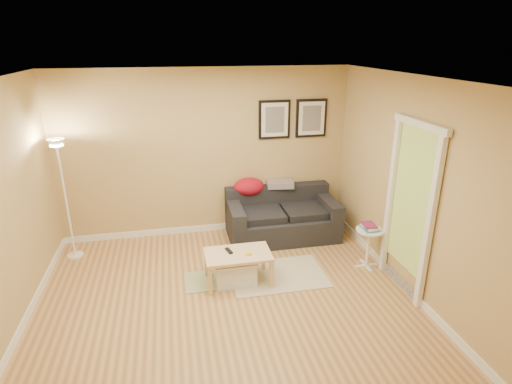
# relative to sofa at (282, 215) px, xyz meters

# --- Properties ---
(floor) EXTENTS (4.50, 4.50, 0.00)m
(floor) POSITION_rel_sofa_xyz_m (-1.12, -1.53, -0.38)
(floor) COLOR tan
(floor) RESTS_ON ground
(ceiling) EXTENTS (4.50, 4.50, 0.00)m
(ceiling) POSITION_rel_sofa_xyz_m (-1.12, -1.53, 2.23)
(ceiling) COLOR white
(ceiling) RESTS_ON wall_back
(wall_back) EXTENTS (4.50, 0.00, 4.50)m
(wall_back) POSITION_rel_sofa_xyz_m (-1.12, 0.47, 0.92)
(wall_back) COLOR tan
(wall_back) RESTS_ON ground
(wall_front) EXTENTS (4.50, 0.00, 4.50)m
(wall_front) POSITION_rel_sofa_xyz_m (-1.12, -3.53, 0.92)
(wall_front) COLOR tan
(wall_front) RESTS_ON ground
(wall_right) EXTENTS (0.00, 4.00, 4.00)m
(wall_right) POSITION_rel_sofa_xyz_m (1.13, -1.53, 0.92)
(wall_right) COLOR tan
(wall_right) RESTS_ON ground
(baseboard_back) EXTENTS (4.50, 0.02, 0.10)m
(baseboard_back) POSITION_rel_sofa_xyz_m (-1.12, 0.46, -0.33)
(baseboard_back) COLOR white
(baseboard_back) RESTS_ON ground
(baseboard_left) EXTENTS (0.02, 4.00, 0.10)m
(baseboard_left) POSITION_rel_sofa_xyz_m (-3.36, -1.53, -0.33)
(baseboard_left) COLOR white
(baseboard_left) RESTS_ON ground
(baseboard_right) EXTENTS (0.02, 4.00, 0.10)m
(baseboard_right) POSITION_rel_sofa_xyz_m (1.12, -1.53, -0.33)
(baseboard_right) COLOR white
(baseboard_right) RESTS_ON ground
(sofa) EXTENTS (1.70, 0.90, 0.75)m
(sofa) POSITION_rel_sofa_xyz_m (0.00, 0.00, 0.00)
(sofa) COLOR black
(sofa) RESTS_ON ground
(red_throw) EXTENTS (0.48, 0.36, 0.28)m
(red_throw) POSITION_rel_sofa_xyz_m (-0.47, 0.32, 0.40)
(red_throw) COLOR #A70F2C
(red_throw) RESTS_ON sofa
(plaid_throw) EXTENTS (0.45, 0.32, 0.10)m
(plaid_throw) POSITION_rel_sofa_xyz_m (0.04, 0.32, 0.41)
(plaid_throw) COLOR tan
(plaid_throw) RESTS_ON sofa
(framed_print_left) EXTENTS (0.50, 0.04, 0.60)m
(framed_print_left) POSITION_rel_sofa_xyz_m (-0.04, 0.45, 1.43)
(framed_print_left) COLOR black
(framed_print_left) RESTS_ON wall_back
(framed_print_right) EXTENTS (0.50, 0.04, 0.60)m
(framed_print_right) POSITION_rel_sofa_xyz_m (0.56, 0.45, 1.43)
(framed_print_right) COLOR black
(framed_print_right) RESTS_ON wall_back
(area_rug) EXTENTS (1.25, 0.85, 0.01)m
(area_rug) POSITION_rel_sofa_xyz_m (-0.36, -1.11, -0.37)
(area_rug) COLOR beige
(area_rug) RESTS_ON ground
(green_runner) EXTENTS (0.70, 0.50, 0.01)m
(green_runner) POSITION_rel_sofa_xyz_m (-1.24, -1.06, -0.37)
(green_runner) COLOR #668C4C
(green_runner) RESTS_ON ground
(coffee_table) EXTENTS (0.97, 0.78, 0.42)m
(coffee_table) POSITION_rel_sofa_xyz_m (-0.91, -1.16, -0.17)
(coffee_table) COLOR beige
(coffee_table) RESTS_ON ground
(remote_control) EXTENTS (0.09, 0.17, 0.02)m
(remote_control) POSITION_rel_sofa_xyz_m (-1.01, -1.09, 0.05)
(remote_control) COLOR black
(remote_control) RESTS_ON coffee_table
(tape_roll) EXTENTS (0.07, 0.07, 0.03)m
(tape_roll) POSITION_rel_sofa_xyz_m (-0.78, -1.22, 0.06)
(tape_roll) COLOR yellow
(tape_roll) RESTS_ON coffee_table
(storage_bin) EXTENTS (0.54, 0.39, 0.33)m
(storage_bin) POSITION_rel_sofa_xyz_m (-0.95, -1.15, -0.21)
(storage_bin) COLOR white
(storage_bin) RESTS_ON ground
(side_table) EXTENTS (0.37, 0.37, 0.57)m
(side_table) POSITION_rel_sofa_xyz_m (0.90, -1.14, -0.09)
(side_table) COLOR white
(side_table) RESTS_ON ground
(book_stack) EXTENTS (0.25, 0.29, 0.08)m
(book_stack) POSITION_rel_sofa_xyz_m (0.90, -1.13, 0.23)
(book_stack) COLOR teal
(book_stack) RESTS_ON side_table
(floor_lamp) EXTENTS (0.23, 0.23, 1.75)m
(floor_lamp) POSITION_rel_sofa_xyz_m (-3.12, 0.00, 0.45)
(floor_lamp) COLOR white
(floor_lamp) RESTS_ON ground
(doorway) EXTENTS (0.12, 1.01, 2.13)m
(doorway) POSITION_rel_sofa_xyz_m (1.08, -1.68, 0.65)
(doorway) COLOR white
(doorway) RESTS_ON ground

